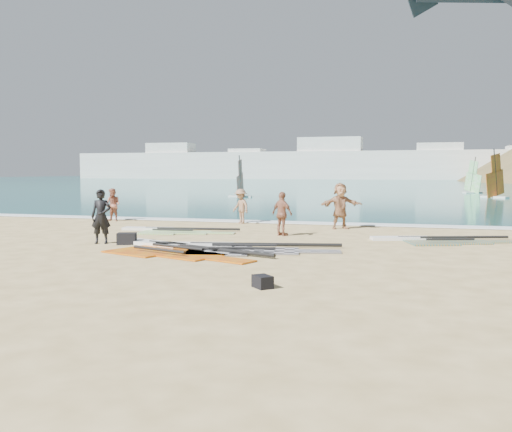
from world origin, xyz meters
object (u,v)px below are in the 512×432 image
(rig_red, at_px, (168,249))
(gear_bag_near, at_px, (127,239))
(rig_orange, at_px, (431,240))
(beachgoer_left, at_px, (113,205))
(beachgoer_mid, at_px, (241,206))
(person_wetsuit, at_px, (101,217))
(beachgoer_back, at_px, (282,214))
(rig_grey, at_px, (229,248))
(gear_bag_far, at_px, (263,282))
(rig_green, at_px, (167,231))
(beachgoer_right, at_px, (340,206))

(rig_red, relative_size, gear_bag_near, 9.89)
(rig_orange, bearing_deg, rig_red, -168.25)
(rig_red, xyz_separation_m, beachgoer_left, (-7.10, 8.80, 0.77))
(beachgoer_left, bearing_deg, beachgoer_mid, 13.13)
(beachgoer_left, xyz_separation_m, beachgoer_mid, (6.51, 0.54, 0.01))
(gear_bag_near, distance_m, person_wetsuit, 1.19)
(rig_orange, bearing_deg, beachgoer_back, 158.66)
(rig_orange, relative_size, gear_bag_near, 8.23)
(rig_red, bearing_deg, gear_bag_near, 175.52)
(rig_grey, relative_size, rig_orange, 1.23)
(person_wetsuit, bearing_deg, beachgoer_back, 22.76)
(rig_red, relative_size, gear_bag_far, 13.59)
(rig_grey, relative_size, beachgoer_back, 3.67)
(gear_bag_near, bearing_deg, rig_green, 95.52)
(person_wetsuit, relative_size, beachgoer_left, 1.15)
(rig_green, xyz_separation_m, rig_orange, (10.40, -0.33, 0.00))
(beachgoer_mid, relative_size, beachgoer_back, 0.97)
(beachgoer_left, relative_size, beachgoer_mid, 0.99)
(gear_bag_far, relative_size, person_wetsuit, 0.24)
(rig_red, bearing_deg, rig_orange, 50.83)
(rig_grey, xyz_separation_m, gear_bag_far, (2.65, -5.49, 0.08))
(rig_red, relative_size, person_wetsuit, 3.26)
(gear_bag_near, xyz_separation_m, beachgoer_right, (6.27, 7.28, 0.80))
(beachgoer_back, bearing_deg, rig_red, 93.22)
(person_wetsuit, height_order, beachgoer_left, person_wetsuit)
(rig_grey, height_order, beachgoer_back, beachgoer_back)
(rig_red, distance_m, beachgoer_left, 11.34)
(rig_orange, relative_size, beachgoer_mid, 3.10)
(rig_orange, height_order, beachgoer_right, beachgoer_right)
(gear_bag_far, xyz_separation_m, beachgoer_left, (-11.54, 13.56, 0.68))
(rig_green, bearing_deg, beachgoer_right, 17.46)
(rig_grey, height_order, gear_bag_near, gear_bag_near)
(gear_bag_far, distance_m, beachgoer_left, 17.82)
(person_wetsuit, distance_m, beachgoer_left, 8.99)
(gear_bag_near, xyz_separation_m, person_wetsuit, (-0.93, -0.07, 0.74))
(beachgoer_left, bearing_deg, beachgoer_back, -13.50)
(person_wetsuit, height_order, beachgoer_mid, person_wetsuit)
(rig_grey, xyz_separation_m, rig_orange, (6.24, 3.93, -0.00))
(rig_green, xyz_separation_m, beachgoer_back, (4.87, -0.05, 0.80))
(rig_green, distance_m, gear_bag_far, 11.89)
(rig_red, distance_m, beachgoer_mid, 9.40)
(rig_red, distance_m, person_wetsuit, 3.15)
(gear_bag_near, relative_size, person_wetsuit, 0.33)
(beachgoer_right, bearing_deg, beachgoer_mid, 139.25)
(beachgoer_right, bearing_deg, person_wetsuit, -162.06)
(rig_grey, distance_m, gear_bag_near, 3.77)
(beachgoer_back, relative_size, beachgoer_right, 0.85)
(gear_bag_far, relative_size, beachgoer_left, 0.28)
(rig_orange, height_order, gear_bag_far, gear_bag_far)
(beachgoer_right, bearing_deg, gear_bag_near, -158.40)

